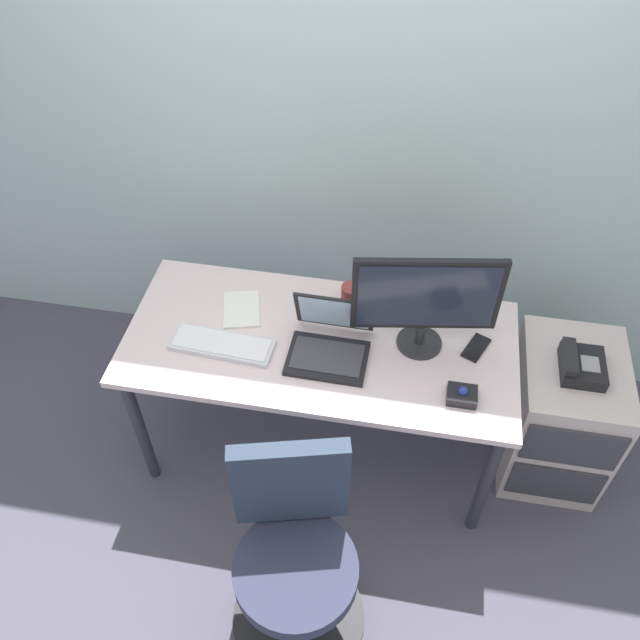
{
  "coord_description": "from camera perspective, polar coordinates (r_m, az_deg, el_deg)",
  "views": [
    {
      "loc": [
        0.31,
        -1.74,
        2.74
      ],
      "look_at": [
        0.0,
        0.0,
        0.86
      ],
      "focal_mm": 37.32,
      "sensor_mm": 36.0,
      "label": 1
    }
  ],
  "objects": [
    {
      "name": "keyboard",
      "position": [
        2.66,
        -8.39,
        -2.1
      ],
      "size": [
        0.42,
        0.16,
        0.03
      ],
      "color": "silver",
      "rests_on": "desk"
    },
    {
      "name": "office_chair",
      "position": [
        2.53,
        -2.15,
        -19.81
      ],
      "size": [
        0.52,
        0.53,
        0.93
      ],
      "color": "black",
      "rests_on": "ground"
    },
    {
      "name": "file_cabinet",
      "position": [
        3.12,
        19.78,
        -7.71
      ],
      "size": [
        0.42,
        0.53,
        0.66
      ],
      "color": "beige",
      "rests_on": "ground"
    },
    {
      "name": "trackball_mouse",
      "position": [
        2.52,
        12.08,
        -6.3
      ],
      "size": [
        0.11,
        0.09,
        0.07
      ],
      "color": "black",
      "rests_on": "desk"
    },
    {
      "name": "paper_notepad",
      "position": [
        2.79,
        -6.74,
        0.9
      ],
      "size": [
        0.2,
        0.24,
        0.01
      ],
      "primitive_type": "cube",
      "rotation": [
        0.0,
        0.0,
        0.26
      ],
      "color": "white",
      "rests_on": "desk"
    },
    {
      "name": "desk_phone",
      "position": [
        2.83,
        21.46,
        -3.62
      ],
      "size": [
        0.17,
        0.2,
        0.09
      ],
      "color": "black",
      "rests_on": "file_cabinet"
    },
    {
      "name": "ground_plane",
      "position": [
        3.25,
        0.0,
        -10.45
      ],
      "size": [
        8.0,
        8.0,
        0.0
      ],
      "primitive_type": "plane",
      "color": "#4A4856"
    },
    {
      "name": "monitor_main",
      "position": [
        2.5,
        9.09,
        1.78
      ],
      "size": [
        0.55,
        0.18,
        0.44
      ],
      "color": "#262628",
      "rests_on": "desk"
    },
    {
      "name": "desk",
      "position": [
        2.72,
        0.0,
        -2.88
      ],
      "size": [
        1.57,
        0.71,
        0.74
      ],
      "color": "silver",
      "rests_on": "ground"
    },
    {
      "name": "cell_phone",
      "position": [
        2.7,
        13.24,
        -2.33
      ],
      "size": [
        0.12,
        0.16,
        0.01
      ],
      "primitive_type": "cube",
      "rotation": [
        0.0,
        0.0,
        -0.43
      ],
      "color": "black",
      "rests_on": "desk"
    },
    {
      "name": "laptop",
      "position": [
        2.59,
        0.85,
        -1.84
      ],
      "size": [
        0.31,
        0.29,
        0.23
      ],
      "color": "black",
      "rests_on": "desk"
    },
    {
      "name": "coffee_mug",
      "position": [
        2.77,
        2.68,
        2.1
      ],
      "size": [
        0.09,
        0.08,
        0.1
      ],
      "color": "maroon",
      "rests_on": "desk"
    },
    {
      "name": "back_wall",
      "position": [
        2.8,
        2.67,
        18.22
      ],
      "size": [
        6.0,
        0.1,
        2.8
      ],
      "primitive_type": "cube",
      "color": "#AEC7C4",
      "rests_on": "ground"
    }
  ]
}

